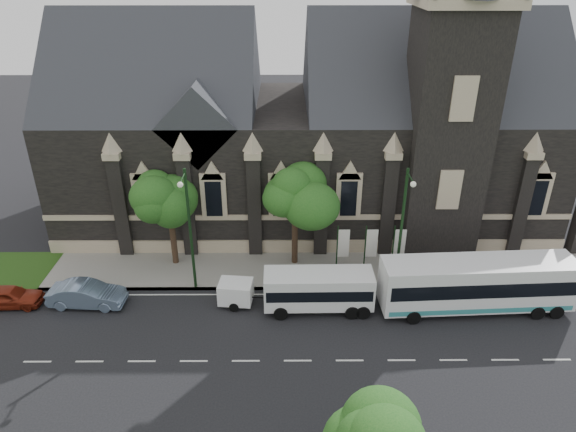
{
  "coord_description": "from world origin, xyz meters",
  "views": [
    {
      "loc": [
        2.31,
        -22.47,
        20.81
      ],
      "look_at": [
        2.47,
        6.0,
        6.33
      ],
      "focal_mm": 31.89,
      "sensor_mm": 36.0,
      "label": 1
    }
  ],
  "objects_px": {
    "banner_flag_left": "(341,246)",
    "sedan": "(87,294)",
    "tour_coach": "(477,284)",
    "banner_flag_right": "(397,246)",
    "tree_walk_right": "(298,192)",
    "street_lamp_mid": "(189,225)",
    "car_far_red": "(10,297)",
    "shuttle_bus": "(319,288)",
    "banner_flag_center": "(369,246)",
    "street_lamp_near": "(403,225)",
    "box_trailer": "(236,292)",
    "tree_walk_left": "(172,194)"
  },
  "relations": [
    {
      "from": "banner_flag_left",
      "to": "sedan",
      "type": "height_order",
      "value": "banner_flag_left"
    },
    {
      "from": "tour_coach",
      "to": "banner_flag_right",
      "type": "bearing_deg",
      "value": 133.66
    },
    {
      "from": "tree_walk_right",
      "to": "banner_flag_right",
      "type": "bearing_deg",
      "value": -13.6
    },
    {
      "from": "sedan",
      "to": "banner_flag_right",
      "type": "bearing_deg",
      "value": -76.99
    },
    {
      "from": "tree_walk_right",
      "to": "street_lamp_mid",
      "type": "distance_m",
      "value": 8.1
    },
    {
      "from": "banner_flag_left",
      "to": "car_far_red",
      "type": "bearing_deg",
      "value": -170.71
    },
    {
      "from": "shuttle_bus",
      "to": "tour_coach",
      "type": "bearing_deg",
      "value": -1.13
    },
    {
      "from": "banner_flag_center",
      "to": "tour_coach",
      "type": "height_order",
      "value": "banner_flag_center"
    },
    {
      "from": "street_lamp_near",
      "to": "box_trailer",
      "type": "distance_m",
      "value": 11.87
    },
    {
      "from": "sedan",
      "to": "car_far_red",
      "type": "height_order",
      "value": "sedan"
    },
    {
      "from": "tree_walk_left",
      "to": "banner_flag_left",
      "type": "distance_m",
      "value": 12.66
    },
    {
      "from": "street_lamp_near",
      "to": "shuttle_bus",
      "type": "bearing_deg",
      "value": -158.68
    },
    {
      "from": "banner_flag_right",
      "to": "car_far_red",
      "type": "height_order",
      "value": "banner_flag_right"
    },
    {
      "from": "street_lamp_mid",
      "to": "sedan",
      "type": "xyz_separation_m",
      "value": [
        -6.88,
        -1.68,
        -4.29
      ]
    },
    {
      "from": "banner_flag_center",
      "to": "box_trailer",
      "type": "xyz_separation_m",
      "value": [
        -9.28,
        -3.53,
        -1.42
      ]
    },
    {
      "from": "sedan",
      "to": "street_lamp_mid",
      "type": "bearing_deg",
      "value": -72.87
    },
    {
      "from": "street_lamp_near",
      "to": "box_trailer",
      "type": "relative_size",
      "value": 2.78
    },
    {
      "from": "street_lamp_near",
      "to": "street_lamp_mid",
      "type": "bearing_deg",
      "value": 180.0
    },
    {
      "from": "tree_walk_left",
      "to": "car_far_red",
      "type": "xyz_separation_m",
      "value": [
        -10.19,
        -5.35,
        -5.02
      ]
    },
    {
      "from": "banner_flag_left",
      "to": "shuttle_bus",
      "type": "distance_m",
      "value": 4.53
    },
    {
      "from": "tree_walk_left",
      "to": "banner_flag_right",
      "type": "bearing_deg",
      "value": -6.04
    },
    {
      "from": "tree_walk_left",
      "to": "tour_coach",
      "type": "height_order",
      "value": "tree_walk_left"
    },
    {
      "from": "banner_flag_right",
      "to": "tour_coach",
      "type": "relative_size",
      "value": 0.32
    },
    {
      "from": "banner_flag_center",
      "to": "sedan",
      "type": "distance_m",
      "value": 19.56
    },
    {
      "from": "banner_flag_center",
      "to": "shuttle_bus",
      "type": "xyz_separation_m",
      "value": [
        -3.82,
        -4.07,
        -0.8
      ]
    },
    {
      "from": "street_lamp_near",
      "to": "street_lamp_mid",
      "type": "relative_size",
      "value": 1.0
    },
    {
      "from": "street_lamp_near",
      "to": "box_trailer",
      "type": "bearing_deg",
      "value": -171.58
    },
    {
      "from": "tree_walk_right",
      "to": "box_trailer",
      "type": "distance_m",
      "value": 8.3
    },
    {
      "from": "street_lamp_mid",
      "to": "banner_flag_right",
      "type": "relative_size",
      "value": 2.25
    },
    {
      "from": "street_lamp_mid",
      "to": "sedan",
      "type": "bearing_deg",
      "value": -166.26
    },
    {
      "from": "box_trailer",
      "to": "sedan",
      "type": "distance_m",
      "value": 9.88
    },
    {
      "from": "banner_flag_left",
      "to": "banner_flag_center",
      "type": "bearing_deg",
      "value": 0.0
    },
    {
      "from": "banner_flag_right",
      "to": "shuttle_bus",
      "type": "height_order",
      "value": "banner_flag_right"
    },
    {
      "from": "tree_walk_right",
      "to": "sedan",
      "type": "bearing_deg",
      "value": -159.39
    },
    {
      "from": "street_lamp_near",
      "to": "sedan",
      "type": "distance_m",
      "value": 21.38
    },
    {
      "from": "banner_flag_left",
      "to": "banner_flag_right",
      "type": "bearing_deg",
      "value": 0.0
    },
    {
      "from": "tree_walk_left",
      "to": "banner_flag_right",
      "type": "height_order",
      "value": "tree_walk_left"
    },
    {
      "from": "street_lamp_mid",
      "to": "banner_flag_left",
      "type": "height_order",
      "value": "street_lamp_mid"
    },
    {
      "from": "street_lamp_mid",
      "to": "tour_coach",
      "type": "relative_size",
      "value": 0.72
    },
    {
      "from": "street_lamp_mid",
      "to": "tree_walk_left",
      "type": "bearing_deg",
      "value": 116.47
    },
    {
      "from": "tree_walk_right",
      "to": "banner_flag_center",
      "type": "relative_size",
      "value": 1.95
    },
    {
      "from": "banner_flag_right",
      "to": "box_trailer",
      "type": "distance_m",
      "value": 11.91
    },
    {
      "from": "banner_flag_center",
      "to": "banner_flag_right",
      "type": "height_order",
      "value": "same"
    },
    {
      "from": "tour_coach",
      "to": "box_trailer",
      "type": "bearing_deg",
      "value": 174.75
    },
    {
      "from": "banner_flag_left",
      "to": "banner_flag_right",
      "type": "xyz_separation_m",
      "value": [
        4.0,
        0.0,
        0.0
      ]
    },
    {
      "from": "car_far_red",
      "to": "banner_flag_right",
      "type": "bearing_deg",
      "value": -84.03
    },
    {
      "from": "tree_walk_right",
      "to": "shuttle_bus",
      "type": "xyz_separation_m",
      "value": [
        1.26,
        -5.78,
        -4.24
      ]
    },
    {
      "from": "tree_walk_left",
      "to": "banner_flag_center",
      "type": "relative_size",
      "value": 1.91
    },
    {
      "from": "street_lamp_mid",
      "to": "shuttle_bus",
      "type": "xyz_separation_m",
      "value": [
        8.47,
        -2.16,
        -3.53
      ]
    },
    {
      "from": "banner_flag_right",
      "to": "banner_flag_center",
      "type": "bearing_deg",
      "value": 180.0
    }
  ]
}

